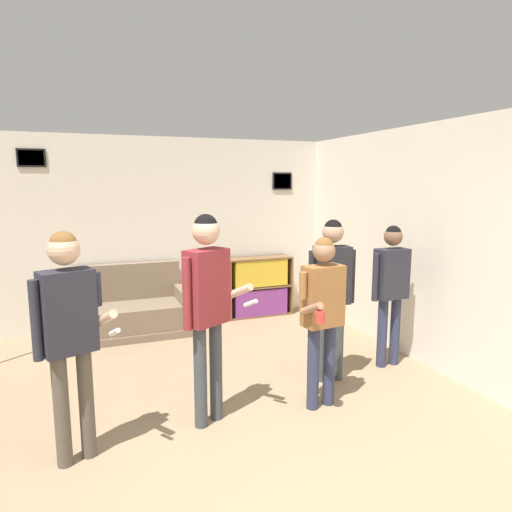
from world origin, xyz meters
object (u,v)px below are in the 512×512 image
at_px(couch, 129,312).
at_px(bookshelf, 259,287).
at_px(person_watcher_holding_cup, 323,306).
at_px(person_spectator_near_bookshelf, 332,283).
at_px(person_player_foreground_center, 207,296).
at_px(person_spectator_far_right, 391,282).
at_px(person_player_foreground_left, 69,323).

relative_size(couch, bookshelf, 1.50).
distance_m(person_watcher_holding_cup, person_spectator_near_bookshelf, 0.61).
distance_m(couch, person_spectator_near_bookshelf, 3.01).
relative_size(bookshelf, person_watcher_holding_cup, 0.65).
height_order(person_player_foreground_center, person_watcher_holding_cup, person_player_foreground_center).
distance_m(couch, bookshelf, 1.99).
height_order(person_watcher_holding_cup, person_spectator_far_right, person_spectator_far_right).
relative_size(person_player_foreground_center, person_watcher_holding_cup, 1.14).
xyz_separation_m(couch, bookshelf, (1.98, 0.19, 0.15)).
relative_size(person_player_foreground_left, person_watcher_holding_cup, 1.09).
distance_m(person_player_foreground_left, person_spectator_far_right, 3.36).
height_order(person_player_foreground_left, person_spectator_near_bookshelf, person_player_foreground_left).
height_order(couch, person_spectator_far_right, person_spectator_far_right).
xyz_separation_m(bookshelf, person_watcher_holding_cup, (-0.52, -2.95, 0.51)).
bearing_deg(person_player_foreground_center, couch, 98.73).
xyz_separation_m(bookshelf, person_player_foreground_center, (-1.57, -2.86, 0.67)).
distance_m(couch, person_spectator_far_right, 3.48).
height_order(couch, person_watcher_holding_cup, person_watcher_holding_cup).
bearing_deg(person_spectator_near_bookshelf, bookshelf, 86.32).
bearing_deg(person_player_foreground_left, bookshelf, 49.20).
relative_size(couch, person_spectator_near_bookshelf, 0.91).
height_order(person_spectator_near_bookshelf, person_spectator_far_right, person_spectator_near_bookshelf).
xyz_separation_m(bookshelf, person_spectator_far_right, (0.66, -2.36, 0.51)).
height_order(person_player_foreground_center, person_spectator_near_bookshelf, person_player_foreground_center).
distance_m(bookshelf, person_player_foreground_center, 3.33).
xyz_separation_m(couch, person_spectator_near_bookshelf, (1.82, -2.28, 0.74)).
relative_size(couch, person_spectator_far_right, 0.97).
distance_m(couch, person_player_foreground_center, 2.83).
bearing_deg(person_spectator_near_bookshelf, person_player_foreground_center, -164.45).
bearing_deg(person_spectator_near_bookshelf, couch, 128.60).
xyz_separation_m(bookshelf, person_spectator_near_bookshelf, (-0.16, -2.47, 0.58)).
distance_m(bookshelf, person_spectator_near_bookshelf, 2.54).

